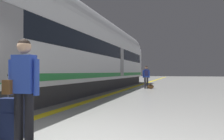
{
  "coord_description": "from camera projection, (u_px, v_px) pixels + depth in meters",
  "views": [
    {
      "loc": [
        2.45,
        -3.11,
        1.17
      ],
      "look_at": [
        -0.18,
        5.45,
        1.25
      ],
      "focal_mm": 36.38,
      "sensor_mm": 36.0,
      "label": 1
    }
  ],
  "objects": [
    {
      "name": "high_speed_train",
      "position": [
        61.0,
        44.0,
        11.02
      ],
      "size": [
        2.94,
        32.69,
        4.97
      ],
      "color": "#38383D",
      "rests_on": "ground"
    },
    {
      "name": "rolling_suitcase_foreground",
      "position": [
        12.0,
        118.0,
        3.77
      ],
      "size": [
        0.41,
        0.28,
        1.13
      ],
      "color": "#19234C",
      "rests_on": "ground"
    },
    {
      "name": "tactile_edge_band",
      "position": [
        114.0,
        91.0,
        13.66
      ],
      "size": [
        0.56,
        80.0,
        0.01
      ],
      "primitive_type": "cube",
      "color": "slate",
      "rests_on": "ground"
    },
    {
      "name": "duffel_bag_near",
      "position": [
        151.0,
        87.0,
        15.76
      ],
      "size": [
        0.44,
        0.26,
        0.36
      ],
      "color": "brown",
      "rests_on": "ground"
    },
    {
      "name": "traveller_foreground",
      "position": [
        23.0,
        84.0,
        3.54
      ],
      "size": [
        0.54,
        0.31,
        1.69
      ],
      "color": "black",
      "rests_on": "ground"
    },
    {
      "name": "passenger_near",
      "position": [
        146.0,
        75.0,
        15.95
      ],
      "size": [
        0.49,
        0.35,
        1.59
      ],
      "color": "#383842",
      "rests_on": "ground"
    },
    {
      "name": "safety_line_strip",
      "position": [
        119.0,
        91.0,
        13.57
      ],
      "size": [
        0.36,
        80.0,
        0.01
      ],
      "primitive_type": "cube",
      "color": "yellow",
      "rests_on": "ground"
    }
  ]
}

